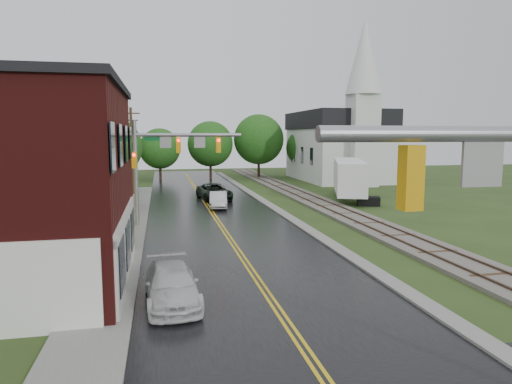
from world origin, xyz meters
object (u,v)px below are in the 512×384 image
object	(u,v)px
church	(341,138)
tree_left_e	(113,148)
utility_pole_c	(132,150)
pickup_white	(171,285)
semi_trailer	(349,176)
traffic_signal_far	(167,153)
suv_dark	(214,192)
tree_left_c	(49,154)
sedan_silver	(218,200)
utility_pole_b	(108,162)

from	to	relation	value
church	tree_left_e	size ratio (longest dim) A/B	2.45
utility_pole_c	pickup_white	bearing A→B (deg)	-84.42
tree_left_e	semi_trailer	size ratio (longest dim) A/B	0.68
traffic_signal_far	pickup_white	size ratio (longest dim) A/B	1.57
church	pickup_white	world-z (taller)	church
suv_dark	traffic_signal_far	bearing A→B (deg)	-119.19
tree_left_e	semi_trailer	bearing A→B (deg)	-21.97
church	tree_left_c	distance (m)	36.59
suv_dark	pickup_white	distance (m)	27.04
tree_left_e	semi_trailer	world-z (taller)	tree_left_e
church	traffic_signal_far	distance (m)	35.59
sedan_silver	tree_left_c	bearing A→B (deg)	163.82
utility_pole_c	semi_trailer	bearing A→B (deg)	-19.38
traffic_signal_far	tree_left_c	distance (m)	16.56
sedan_silver	semi_trailer	bearing A→B (deg)	19.15
sedan_silver	pickup_white	bearing A→B (deg)	-95.02
tree_left_e	pickup_white	bearing A→B (deg)	-81.33
utility_pole_b	sedan_silver	bearing A→B (deg)	57.12
church	tree_left_c	size ratio (longest dim) A/B	2.61
utility_pole_c	semi_trailer	world-z (taller)	utility_pole_c
church	tree_left_c	bearing A→B (deg)	-157.76
utility_pole_c	sedan_silver	bearing A→B (deg)	-53.43
pickup_white	tree_left_c	bearing A→B (deg)	106.50
tree_left_e	pickup_white	xyz separation A→B (m)	(5.18, -33.94, -4.14)
sedan_silver	semi_trailer	size ratio (longest dim) A/B	0.34
church	utility_pole_b	xyz separation A→B (m)	(-26.80, -31.74, -1.11)
utility_pole_b	pickup_white	distance (m)	11.27
tree_left_c	utility_pole_c	bearing A→B (deg)	30.20
utility_pole_b	suv_dark	size ratio (longest dim) A/B	1.62
tree_left_c	sedan_silver	distance (m)	16.34
church	suv_dark	distance (m)	24.80
utility_pole_c	semi_trailer	xyz separation A→B (m)	(20.77, -7.30, -2.48)
traffic_signal_far	utility_pole_b	distance (m)	6.01
utility_pole_b	sedan_silver	world-z (taller)	utility_pole_b
tree_left_c	suv_dark	bearing A→B (deg)	-5.06
utility_pole_b	sedan_silver	xyz separation A→B (m)	(7.60, 11.76, -4.04)
traffic_signal_far	church	bearing A→B (deg)	48.73
tree_left_c	sedan_silver	world-z (taller)	tree_left_c
church	semi_trailer	bearing A→B (deg)	-109.50
utility_pole_b	semi_trailer	distance (m)	25.56
church	sedan_silver	xyz separation A→B (m)	(-19.20, -19.98, -5.15)
tree_left_c	tree_left_e	distance (m)	7.82
utility_pole_b	pickup_white	size ratio (longest dim) A/B	1.93
utility_pole_c	tree_left_e	xyz separation A→B (m)	(-2.05, 1.90, 0.09)
semi_trailer	utility_pole_b	bearing A→B (deg)	-144.71
tree_left_e	sedan_silver	distance (m)	16.05
traffic_signal_far	tree_left_c	world-z (taller)	tree_left_c
pickup_white	semi_trailer	distance (m)	30.42
church	tree_left_e	xyz separation A→B (m)	(-28.85, -7.84, -1.02)
utility_pole_c	tree_left_c	bearing A→B (deg)	-149.80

